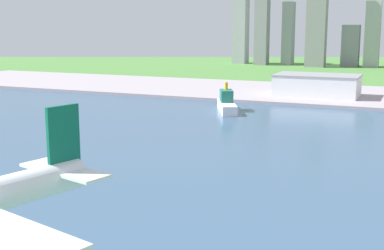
# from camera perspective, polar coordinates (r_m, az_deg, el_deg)

# --- Properties ---
(ground_plane) EXTENTS (2400.00, 2400.00, 0.00)m
(ground_plane) POSITION_cam_1_polar(r_m,az_deg,el_deg) (286.92, 9.46, -1.59)
(ground_plane) COLOR #4C823C
(water_bay) EXTENTS (840.00, 360.00, 0.15)m
(water_bay) POSITION_cam_1_polar(r_m,az_deg,el_deg) (230.69, 5.82, -4.52)
(water_bay) COLOR #385675
(water_bay) RESTS_ON ground
(industrial_pier) EXTENTS (840.00, 140.00, 2.50)m
(industrial_pier) POSITION_cam_1_polar(r_m,az_deg,el_deg) (470.98, 15.10, 3.13)
(industrial_pier) COLOR #A0969D
(industrial_pier) RESTS_ON ground
(ferry_boat) EXTENTS (27.65, 43.60, 19.92)m
(ferry_boat) POSITION_cam_1_polar(r_m,az_deg,el_deg) (375.50, 3.74, 2.29)
(ferry_boat) COLOR white
(ferry_boat) RESTS_ON water_bay
(warehouse_main) EXTENTS (67.72, 41.12, 17.57)m
(warehouse_main) POSITION_cam_1_polar(r_m,az_deg,el_deg) (451.03, 13.24, 4.19)
(warehouse_main) COLOR white
(warehouse_main) RESTS_ON industrial_pier
(distant_skyline) EXTENTS (296.04, 56.70, 156.98)m
(distant_skyline) POSITION_cam_1_polar(r_m,az_deg,el_deg) (806.95, 14.30, 10.46)
(distant_skyline) COLOR #999BA3
(distant_skyline) RESTS_ON ground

